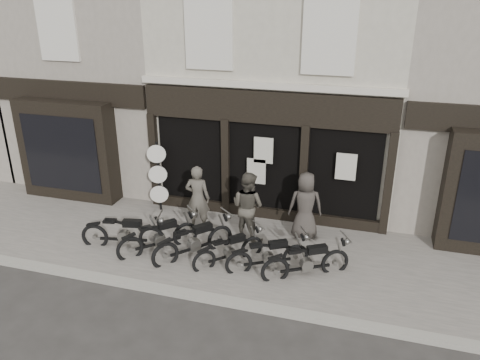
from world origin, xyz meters
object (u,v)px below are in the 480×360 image
(motorcycle_1, at_px, (159,239))
(man_left, at_px, (198,198))
(man_right, at_px, (305,206))
(motorcycle_5, at_px, (307,264))
(man_centre, at_px, (248,206))
(motorcycle_3, at_px, (229,252))
(motorcycle_4, at_px, (269,258))
(advert_sign_post, at_px, (159,180))
(motorcycle_2, at_px, (194,244))
(motorcycle_0, at_px, (124,236))

(motorcycle_1, bearing_deg, man_left, 21.22)
(motorcycle_1, distance_m, man_right, 3.97)
(motorcycle_5, bearing_deg, motorcycle_1, 148.34)
(motorcycle_5, relative_size, man_centre, 1.03)
(motorcycle_1, bearing_deg, man_centre, -15.37)
(motorcycle_3, height_order, motorcycle_5, motorcycle_5)
(motorcycle_4, xyz_separation_m, advert_sign_post, (-3.95, 2.24, 0.72))
(motorcycle_1, height_order, motorcycle_3, motorcycle_1)
(motorcycle_3, distance_m, advert_sign_post, 3.76)
(man_centre, distance_m, man_right, 1.56)
(motorcycle_4, height_order, advert_sign_post, advert_sign_post)
(motorcycle_3, bearing_deg, advert_sign_post, 96.82)
(motorcycle_3, bearing_deg, man_right, 2.54)
(motorcycle_1, relative_size, motorcycle_2, 0.93)
(motorcycle_2, relative_size, advert_sign_post, 0.83)
(motorcycle_3, bearing_deg, motorcycle_4, -47.12)
(motorcycle_3, distance_m, man_right, 2.49)
(motorcycle_0, bearing_deg, man_right, 10.99)
(motorcycle_0, relative_size, man_left, 1.18)
(motorcycle_2, distance_m, advert_sign_post, 3.04)
(motorcycle_0, distance_m, motorcycle_3, 2.89)
(motorcycle_5, bearing_deg, motorcycle_4, 146.99)
(man_left, relative_size, man_centre, 0.99)
(motorcycle_2, distance_m, motorcycle_4, 1.95)
(man_left, relative_size, man_right, 1.02)
(motorcycle_5, distance_m, man_centre, 2.35)
(motorcycle_3, relative_size, man_right, 0.84)
(motorcycle_5, height_order, advert_sign_post, advert_sign_post)
(man_centre, bearing_deg, motorcycle_2, 67.96)
(motorcycle_0, xyz_separation_m, man_right, (4.47, 1.86, 0.62))
(motorcycle_3, xyz_separation_m, motorcycle_4, (1.01, -0.02, 0.03))
(motorcycle_3, relative_size, advert_sign_post, 0.69)
(man_centre, bearing_deg, advert_sign_post, 1.68)
(motorcycle_0, relative_size, motorcycle_3, 1.43)
(motorcycle_0, bearing_deg, motorcycle_5, -11.60)
(motorcycle_2, relative_size, man_right, 1.02)
(motorcycle_0, height_order, man_centre, man_centre)
(motorcycle_4, relative_size, motorcycle_5, 0.96)
(motorcycle_4, bearing_deg, advert_sign_post, 120.44)
(motorcycle_0, bearing_deg, motorcycle_1, -5.80)
(motorcycle_2, xyz_separation_m, motorcycle_4, (1.95, -0.06, -0.04))
(motorcycle_0, xyz_separation_m, man_centre, (3.01, 1.32, 0.65))
(motorcycle_1, xyz_separation_m, man_right, (3.50, 1.76, 0.63))
(motorcycle_0, relative_size, motorcycle_5, 1.13)
(motorcycle_3, relative_size, man_left, 0.83)
(motorcycle_4, distance_m, man_centre, 1.70)
(motorcycle_3, xyz_separation_m, motorcycle_5, (1.94, -0.06, 0.04))
(motorcycle_1, distance_m, motorcycle_4, 2.93)
(motorcycle_5, bearing_deg, motorcycle_3, 147.88)
(man_centre, bearing_deg, motorcycle_5, 163.27)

